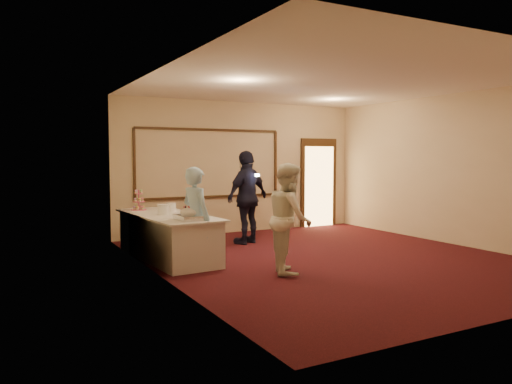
% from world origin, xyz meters
% --- Properties ---
extents(floor, '(7.00, 7.00, 0.00)m').
position_xyz_m(floor, '(0.00, 0.00, 0.00)').
color(floor, black).
rests_on(floor, ground).
extents(room_walls, '(6.04, 7.04, 3.02)m').
position_xyz_m(room_walls, '(0.00, 0.00, 2.03)').
color(room_walls, beige).
rests_on(room_walls, floor).
extents(wall_molding, '(3.45, 0.04, 1.55)m').
position_xyz_m(wall_molding, '(-0.80, 3.47, 1.60)').
color(wall_molding, '#362310').
rests_on(wall_molding, room_walls).
extents(doorway, '(1.05, 0.07, 2.20)m').
position_xyz_m(doorway, '(2.15, 3.45, 1.08)').
color(doorway, '#362310').
rests_on(doorway, floor).
extents(buffet_table, '(1.20, 2.65, 0.77)m').
position_xyz_m(buffet_table, '(-2.50, 1.32, 0.39)').
color(buffet_table, silver).
rests_on(buffet_table, floor).
extents(pavlova_tray, '(0.40, 0.57, 0.20)m').
position_xyz_m(pavlova_tray, '(-2.42, 0.43, 0.86)').
color(pavlova_tray, '#B9BCC0').
rests_on(pavlova_tray, buffet_table).
extents(cupcake_stand, '(0.28, 0.28, 0.41)m').
position_xyz_m(cupcake_stand, '(-2.76, 2.20, 0.92)').
color(cupcake_stand, '#DE5085').
rests_on(cupcake_stand, buffet_table).
extents(plate_stack_a, '(0.21, 0.21, 0.18)m').
position_xyz_m(plate_stack_a, '(-2.58, 1.28, 0.86)').
color(plate_stack_a, white).
rests_on(plate_stack_a, buffet_table).
extents(plate_stack_b, '(0.18, 0.18, 0.15)m').
position_xyz_m(plate_stack_b, '(-2.30, 1.73, 0.85)').
color(plate_stack_b, white).
rests_on(plate_stack_b, buffet_table).
extents(tart, '(0.31, 0.31, 0.06)m').
position_xyz_m(tart, '(-2.25, 0.95, 0.80)').
color(tart, white).
rests_on(tart, buffet_table).
extents(man, '(0.52, 0.66, 1.60)m').
position_xyz_m(man, '(-2.35, 0.38, 0.80)').
color(man, '#9FCDF1').
rests_on(man, floor).
extents(woman, '(0.90, 0.99, 1.66)m').
position_xyz_m(woman, '(-1.20, -0.52, 0.83)').
color(woman, white).
rests_on(woman, floor).
extents(guest, '(1.19, 0.83, 1.87)m').
position_xyz_m(guest, '(-0.60, 2.02, 0.94)').
color(guest, black).
rests_on(guest, floor).
extents(camera_flash, '(0.07, 0.05, 0.05)m').
position_xyz_m(camera_flash, '(-0.53, 1.75, 1.39)').
color(camera_flash, white).
rests_on(camera_flash, guest).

